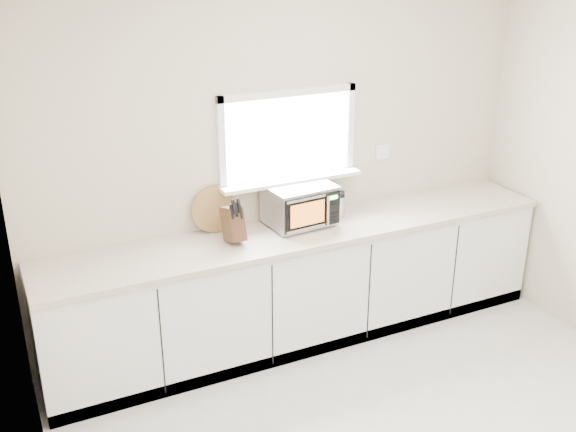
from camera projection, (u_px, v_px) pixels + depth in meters
back_wall at (287, 160)px, 5.05m from camera, size 4.00×0.17×2.70m
cabinets at (304, 286)px, 5.15m from camera, size 3.92×0.60×0.88m
countertop at (305, 231)px, 4.97m from camera, size 3.92×0.64×0.04m
microwave at (300, 204)px, 4.98m from camera, size 0.51×0.41×0.31m
knife_block at (233, 223)px, 4.69m from camera, size 0.12×0.24×0.34m
cutting_board at (214, 209)px, 4.86m from camera, size 0.34×0.08×0.34m
coffee_grinder at (337, 204)px, 5.16m from camera, size 0.14×0.14×0.20m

